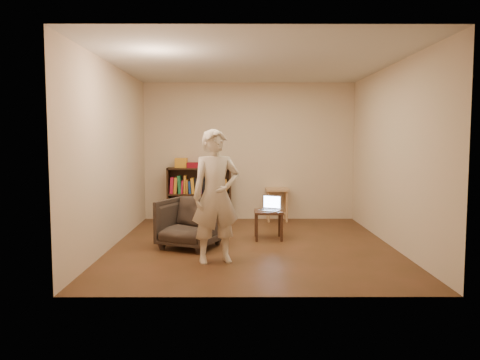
{
  "coord_description": "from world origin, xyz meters",
  "views": [
    {
      "loc": [
        -0.19,
        -6.69,
        1.54
      ],
      "look_at": [
        -0.17,
        0.35,
        0.92
      ],
      "focal_mm": 35.0,
      "sensor_mm": 36.0,
      "label": 1
    }
  ],
  "objects_px": {
    "side_table": "(268,215)",
    "person": "(216,196)",
    "bookshelf": "(200,197)",
    "laptop": "(270,207)",
    "stool": "(277,195)",
    "armchair": "(190,223)"
  },
  "relations": [
    {
      "from": "stool",
      "to": "laptop",
      "type": "xyz_separation_m",
      "value": [
        -0.23,
        -1.6,
        0.0
      ]
    },
    {
      "from": "side_table",
      "to": "person",
      "type": "xyz_separation_m",
      "value": [
        -0.74,
        -1.35,
        0.46
      ]
    },
    {
      "from": "armchair",
      "to": "person",
      "type": "relative_size",
      "value": 0.46
    },
    {
      "from": "side_table",
      "to": "bookshelf",
      "type": "bearing_deg",
      "value": 125.52
    },
    {
      "from": "side_table",
      "to": "person",
      "type": "height_order",
      "value": "person"
    },
    {
      "from": "armchair",
      "to": "side_table",
      "type": "bearing_deg",
      "value": 49.32
    },
    {
      "from": "side_table",
      "to": "armchair",
      "type": "bearing_deg",
      "value": -153.89
    },
    {
      "from": "bookshelf",
      "to": "laptop",
      "type": "relative_size",
      "value": 3.23
    },
    {
      "from": "stool",
      "to": "side_table",
      "type": "height_order",
      "value": "stool"
    },
    {
      "from": "side_table",
      "to": "laptop",
      "type": "bearing_deg",
      "value": 30.02
    },
    {
      "from": "armchair",
      "to": "person",
      "type": "height_order",
      "value": "person"
    },
    {
      "from": "stool",
      "to": "side_table",
      "type": "bearing_deg",
      "value": -99.3
    },
    {
      "from": "armchair",
      "to": "laptop",
      "type": "bearing_deg",
      "value": 49.43
    },
    {
      "from": "stool",
      "to": "person",
      "type": "height_order",
      "value": "person"
    },
    {
      "from": "bookshelf",
      "to": "stool",
      "type": "relative_size",
      "value": 1.95
    },
    {
      "from": "stool",
      "to": "person",
      "type": "distance_m",
      "value": 3.15
    },
    {
      "from": "bookshelf",
      "to": "side_table",
      "type": "height_order",
      "value": "bookshelf"
    },
    {
      "from": "bookshelf",
      "to": "armchair",
      "type": "bearing_deg",
      "value": -88.72
    },
    {
      "from": "bookshelf",
      "to": "laptop",
      "type": "bearing_deg",
      "value": -53.49
    },
    {
      "from": "bookshelf",
      "to": "side_table",
      "type": "distance_m",
      "value": 2.07
    },
    {
      "from": "armchair",
      "to": "laptop",
      "type": "height_order",
      "value": "armchair"
    },
    {
      "from": "side_table",
      "to": "person",
      "type": "distance_m",
      "value": 1.61
    }
  ]
}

